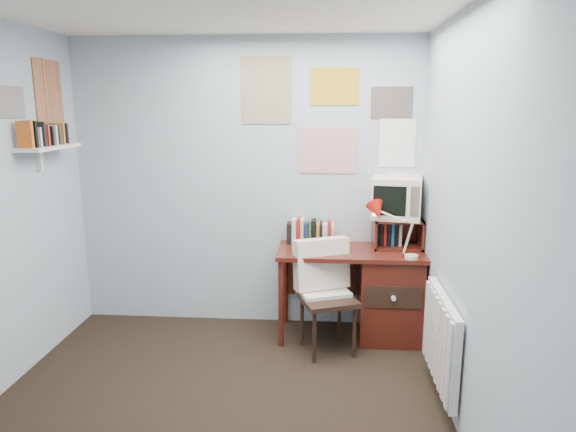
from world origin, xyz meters
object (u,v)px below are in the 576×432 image
Objects in this scene: tv_riser at (397,233)px; crt_tv at (397,196)px; desk_lamp at (412,235)px; wall_shelf at (48,147)px; desk at (382,291)px; desk_chair at (328,300)px; radiator at (441,340)px.

tv_riser is 0.31m from crt_tv.
desk_lamp is 0.34m from tv_riser.
desk_lamp is 2.84m from wall_shelf.
desk is 2.87m from wall_shelf.
desk is 1.39× the size of desk_chair.
crt_tv reaches higher than tv_riser.
wall_shelf reaches higher than crt_tv.
crt_tv is at bearing 17.54° from desk_chair.
crt_tv reaches higher than desk_lamp.
desk_lamp is at bearing -49.32° from desk.
desk is 0.51m from tv_riser.
tv_riser is 1.15m from radiator.
tv_riser reaches higher than desk.
desk is at bearing 107.24° from radiator.
crt_tv reaches higher than desk_chair.
wall_shelf is (-2.86, 0.55, 1.20)m from radiator.
desk_lamp is 0.44m from crt_tv.
crt_tv is at bearing 99.91° from radiator.
desk is 1.50× the size of radiator.
crt_tv reaches higher than desk.
desk is 3.00× the size of tv_riser.
radiator is 3.15m from wall_shelf.
desk is at bearing 137.81° from desk_lamp.
radiator is at bearing -60.53° from desk_chair.
desk is at bearing -137.04° from tv_riser.
desk_chair is 0.84m from tv_riser.
wall_shelf is at bearing -169.68° from tv_riser.
wall_shelf is at bearing 161.59° from desk_chair.
crt_tv is (-0.02, 0.02, 0.31)m from tv_riser.
crt_tv is at bearing 110.84° from desk_lamp.
desk_chair reaches higher than radiator.
desk_lamp is at bearing -12.90° from desk_chair.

